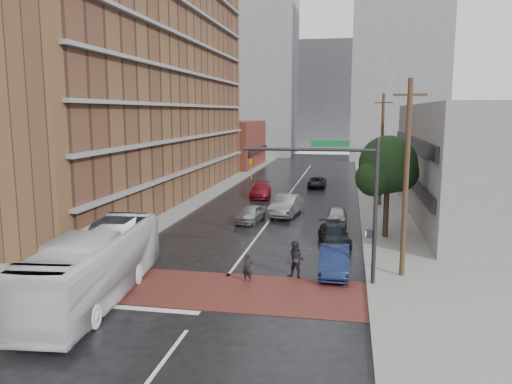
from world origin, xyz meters
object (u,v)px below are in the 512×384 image
at_px(car_parked_mid, 334,235).
at_px(pedestrian_b, 296,260).
at_px(transit_bus, 95,266).
at_px(car_travel_c, 261,190).
at_px(car_travel_a, 251,214).
at_px(suv_travel, 317,182).
at_px(pedestrian_a, 248,268).
at_px(car_parked_far, 337,216).
at_px(car_travel_b, 286,205).
at_px(car_parked_near, 334,261).

bearing_deg(car_parked_mid, pedestrian_b, -114.40).
height_order(transit_bus, car_travel_c, transit_bus).
bearing_deg(car_travel_a, pedestrian_b, -59.54).
distance_m(suv_travel, car_parked_mid, 24.59).
bearing_deg(pedestrian_a, car_parked_far, 80.79).
bearing_deg(car_travel_b, pedestrian_b, -72.87).
bearing_deg(car_parked_far, transit_bus, -120.46).
bearing_deg(pedestrian_a, transit_bus, -143.83).
xyz_separation_m(car_parked_near, car_parked_far, (-0.19, 12.00, -0.07)).
distance_m(car_travel_c, car_parked_near, 24.21).
bearing_deg(suv_travel, car_travel_c, -123.11).
bearing_deg(car_parked_near, car_parked_mid, 91.06).
relative_size(transit_bus, car_parked_near, 2.62).
relative_size(pedestrian_b, car_parked_mid, 0.45).
height_order(pedestrian_a, car_parked_mid, pedestrian_a).
bearing_deg(car_travel_b, car_travel_c, 121.55).
bearing_deg(car_travel_a, car_parked_mid, -30.44).
distance_m(car_travel_a, suv_travel, 19.39).
distance_m(pedestrian_a, suv_travel, 32.56).
xyz_separation_m(pedestrian_a, car_parked_mid, (4.00, 8.08, -0.12)).
height_order(car_travel_c, car_parked_far, car_travel_c).
distance_m(car_travel_b, car_travel_c, 9.17).
xyz_separation_m(pedestrian_b, car_parked_far, (1.73, 13.00, -0.32)).
relative_size(pedestrian_b, suv_travel, 0.47).
height_order(suv_travel, car_parked_mid, car_parked_mid).
distance_m(car_travel_a, car_parked_far, 6.56).
bearing_deg(transit_bus, suv_travel, 72.55).
relative_size(suv_travel, car_parked_mid, 0.97).
xyz_separation_m(pedestrian_a, car_travel_b, (-0.15, 16.52, 0.10)).
bearing_deg(car_parked_near, transit_bus, -152.44).
distance_m(transit_bus, pedestrian_a, 7.25).
distance_m(transit_bus, car_travel_c, 28.61).
height_order(car_travel_a, suv_travel, car_travel_a).
distance_m(pedestrian_b, car_travel_b, 15.63).
bearing_deg(car_travel_c, pedestrian_a, -86.01).
height_order(car_travel_b, car_parked_far, car_travel_b).
height_order(car_travel_b, car_parked_mid, car_travel_b).
height_order(pedestrian_a, suv_travel, pedestrian_a).
height_order(car_travel_a, car_travel_b, car_travel_b).
relative_size(car_parked_near, car_parked_far, 1.14).
relative_size(car_travel_a, car_travel_c, 0.81).
height_order(car_travel_b, car_travel_c, car_travel_b).
distance_m(transit_bus, car_parked_far, 20.42).
height_order(suv_travel, car_parked_near, car_parked_near).
height_order(transit_bus, pedestrian_a, transit_bus).
bearing_deg(pedestrian_a, car_travel_b, 97.16).
bearing_deg(car_travel_a, transit_bus, -92.98).
bearing_deg(transit_bus, car_travel_b, 67.45).
bearing_deg(pedestrian_b, car_parked_far, 104.37).
xyz_separation_m(car_travel_a, car_travel_c, (-1.25, 11.42, 0.03)).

